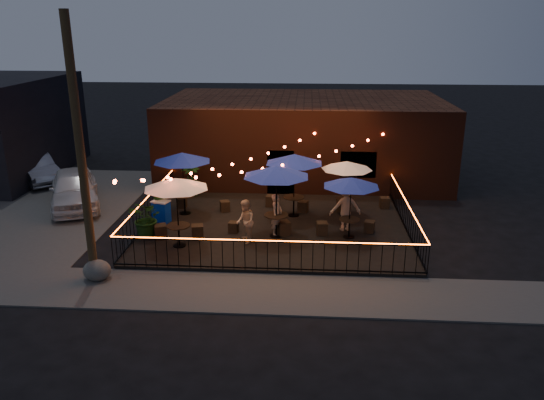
{
  "coord_description": "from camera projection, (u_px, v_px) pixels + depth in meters",
  "views": [
    {
      "loc": [
        1.16,
        -17.24,
        7.62
      ],
      "look_at": [
        -0.11,
        1.82,
        1.24
      ],
      "focal_mm": 35.0,
      "sensor_mm": 36.0,
      "label": 1
    }
  ],
  "objects": [
    {
      "name": "ground",
      "position": [
        272.0,
        249.0,
        18.8
      ],
      "size": [
        110.0,
        110.0,
        0.0
      ],
      "primitive_type": "plane",
      "color": "black",
      "rests_on": "ground"
    },
    {
      "name": "cafe_table_2",
      "position": [
        276.0,
        172.0,
        18.83
      ],
      "size": [
        3.16,
        3.16,
        2.68
      ],
      "rotation": [
        0.0,
        0.0,
        -0.38
      ],
      "color": "black",
      "rests_on": "patio"
    },
    {
      "name": "bistro_chair_11",
      "position": [
        384.0,
        203.0,
        22.54
      ],
      "size": [
        0.39,
        0.39,
        0.46
      ],
      "primitive_type": "cube",
      "rotation": [
        0.0,
        0.0,
        3.15
      ],
      "color": "black",
      "rests_on": "patio"
    },
    {
      "name": "bistro_chair_7",
      "position": [
        303.0,
        206.0,
        22.06
      ],
      "size": [
        0.48,
        0.48,
        0.46
      ],
      "primitive_type": "cube",
      "rotation": [
        0.0,
        0.0,
        2.88
      ],
      "color": "black",
      "rests_on": "patio"
    },
    {
      "name": "cafe_table_1",
      "position": [
        182.0,
        158.0,
        21.18
      ],
      "size": [
        2.79,
        2.79,
        2.58
      ],
      "rotation": [
        0.0,
        0.0,
        -0.21
      ],
      "color": "black",
      "rests_on": "patio"
    },
    {
      "name": "fence_left",
      "position": [
        148.0,
        210.0,
        20.79
      ],
      "size": [
        0.04,
        8.0,
        1.04
      ],
      "rotation": [
        0.0,
        0.0,
        1.57
      ],
      "color": "black",
      "rests_on": "patio"
    },
    {
      "name": "patron_b",
      "position": [
        245.0,
        222.0,
        18.79
      ],
      "size": [
        0.79,
        0.91,
        1.58
      ],
      "primitive_type": "imported",
      "rotation": [
        0.0,
        0.0,
        -1.28
      ],
      "color": "tan",
      "rests_on": "patio"
    },
    {
      "name": "fence_front",
      "position": [
        267.0,
        256.0,
        16.69
      ],
      "size": [
        10.0,
        0.04,
        1.04
      ],
      "color": "black",
      "rests_on": "patio"
    },
    {
      "name": "patio",
      "position": [
        275.0,
        227.0,
        20.67
      ],
      "size": [
        10.0,
        8.0,
        0.15
      ],
      "primitive_type": "cube",
      "color": "black",
      "rests_on": "ground"
    },
    {
      "name": "patron_c",
      "position": [
        345.0,
        207.0,
        19.9
      ],
      "size": [
        1.31,
        0.91,
        1.86
      ],
      "primitive_type": "imported",
      "rotation": [
        0.0,
        0.0,
        3.34
      ],
      "color": "beige",
      "rests_on": "patio"
    },
    {
      "name": "bistro_chair_8",
      "position": [
        322.0,
        228.0,
        19.69
      ],
      "size": [
        0.43,
        0.43,
        0.47
      ],
      "primitive_type": "cube",
      "rotation": [
        0.0,
        0.0,
        0.08
      ],
      "color": "black",
      "rests_on": "patio"
    },
    {
      "name": "potted_shrub_c",
      "position": [
        191.0,
        179.0,
        24.01
      ],
      "size": [
        0.98,
        0.98,
        1.52
      ],
      "primitive_type": "imported",
      "rotation": [
        0.0,
        0.0,
        -0.17
      ],
      "color": "#10340A",
      "rests_on": "patio"
    },
    {
      "name": "potted_shrub_a",
      "position": [
        147.0,
        218.0,
        19.37
      ],
      "size": [
        1.58,
        1.49,
        1.4
      ],
      "primitive_type": "imported",
      "rotation": [
        0.0,
        0.0,
        -0.4
      ],
      "color": "#1A3811",
      "rests_on": "patio"
    },
    {
      "name": "bistro_chair_5",
      "position": [
        284.0,
        228.0,
        19.65
      ],
      "size": [
        0.56,
        0.56,
        0.51
      ],
      "primitive_type": "cube",
      "rotation": [
        0.0,
        0.0,
        3.51
      ],
      "color": "black",
      "rests_on": "patio"
    },
    {
      "name": "bistro_chair_4",
      "position": [
        233.0,
        227.0,
        19.91
      ],
      "size": [
        0.38,
        0.38,
        0.4
      ],
      "primitive_type": "cube",
      "rotation": [
        0.0,
        0.0,
        -0.14
      ],
      "color": "black",
      "rests_on": "patio"
    },
    {
      "name": "brick_building",
      "position": [
        304.0,
        137.0,
        27.56
      ],
      "size": [
        14.0,
        8.0,
        4.0
      ],
      "color": "#37190F",
      "rests_on": "ground"
    },
    {
      "name": "patron_a",
      "position": [
        277.0,
        215.0,
        19.49
      ],
      "size": [
        0.54,
        0.67,
        1.57
      ],
      "primitive_type": "imported",
      "rotation": [
        0.0,
        0.0,
        1.24
      ],
      "color": "tan",
      "rests_on": "patio"
    },
    {
      "name": "parking_lot",
      "position": [
        6.0,
        205.0,
        23.33
      ],
      "size": [
        11.0,
        12.0,
        0.02
      ],
      "primitive_type": "cube",
      "color": "#474542",
      "rests_on": "ground"
    },
    {
      "name": "bistro_chair_9",
      "position": [
        369.0,
        227.0,
        19.91
      ],
      "size": [
        0.45,
        0.45,
        0.43
      ],
      "primitive_type": "cube",
      "rotation": [
        0.0,
        0.0,
        2.87
      ],
      "color": "black",
      "rests_on": "patio"
    },
    {
      "name": "car_silver",
      "position": [
        35.0,
        168.0,
        26.66
      ],
      "size": [
        3.95,
        4.11,
        1.39
      ],
      "primitive_type": "imported",
      "rotation": [
        0.0,
        0.0,
        0.74
      ],
      "color": "#93939B",
      "rests_on": "ground"
    },
    {
      "name": "utility_pole",
      "position": [
        81.0,
        154.0,
        15.41
      ],
      "size": [
        0.26,
        0.26,
        8.0
      ],
      "primitive_type": "cylinder",
      "color": "#3A2C17",
      "rests_on": "ground"
    },
    {
      "name": "bistro_chair_0",
      "position": [
        161.0,
        232.0,
        19.33
      ],
      "size": [
        0.56,
        0.56,
        0.51
      ],
      "primitive_type": "cube",
      "rotation": [
        0.0,
        0.0,
        0.38
      ],
      "color": "black",
      "rests_on": "patio"
    },
    {
      "name": "bistro_chair_3",
      "position": [
        225.0,
        206.0,
        22.13
      ],
      "size": [
        0.47,
        0.47,
        0.44
      ],
      "primitive_type": "cube",
      "rotation": [
        0.0,
        0.0,
        3.47
      ],
      "color": "black",
      "rests_on": "patio"
    },
    {
      "name": "bistro_chair_10",
      "position": [
        341.0,
        206.0,
        22.11
      ],
      "size": [
        0.42,
        0.42,
        0.49
      ],
      "primitive_type": "cube",
      "rotation": [
        0.0,
        0.0,
        0.02
      ],
      "color": "black",
      "rests_on": "patio"
    },
    {
      "name": "potted_shrub_b",
      "position": [
        160.0,
        204.0,
        20.96
      ],
      "size": [
        0.81,
        0.68,
        1.37
      ],
      "primitive_type": "imported",
      "rotation": [
        0.0,
        0.0,
        -0.1
      ],
      "color": "#124010",
      "rests_on": "patio"
    },
    {
      "name": "bistro_chair_6",
      "position": [
        271.0,
        201.0,
        22.75
      ],
      "size": [
        0.45,
        0.45,
        0.47
      ],
      "primitive_type": "cube",
      "rotation": [
        0.0,
        0.0,
        -0.15
      ],
      "color": "black",
      "rests_on": "patio"
    },
    {
      "name": "fence_right",
      "position": [
        406.0,
        216.0,
        20.17
      ],
      "size": [
        0.04,
        8.0,
        1.04
      ],
      "rotation": [
        0.0,
        0.0,
        1.57
      ],
      "color": "black",
      "rests_on": "patio"
    },
    {
      "name": "bistro_chair_2",
      "position": [
        182.0,
        203.0,
        22.58
      ],
      "size": [
        0.37,
        0.37,
        0.42
      ],
      "primitive_type": "cube",
      "rotation": [
        0.0,
        0.0,
        0.04
      ],
      "color": "black",
      "rests_on": "patio"
    },
    {
      "name": "cooler",
      "position": [
        161.0,
        211.0,
        20.85
      ],
      "size": [
        0.78,
        0.66,
        0.88
      ],
      "rotation": [
        0.0,
        0.0,
        -0.31
      ],
      "color": "#062BBB",
      "rests_on": "patio"
    },
    {
      "name": "cafe_table_4",
      "position": [
        351.0,
        183.0,
        18.84
      ],
      "size": [
        2.74,
        2.74,
        2.28
      ],
      "rotation": [
        0.0,
        0.0,
        -0.43
      ],
      "color": "black",
      "rests_on": "patio"
    },
    {
      "name": "car_white",
      "position": [
        74.0,
        188.0,
        22.99
      ],
      "size": [
        3.68,
        5.16,
        1.63
      ],
      "primitive_type": "imported",
      "rotation": [
        0.0,
        0.0,
        0.41
      ],
      "color": "white",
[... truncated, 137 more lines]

